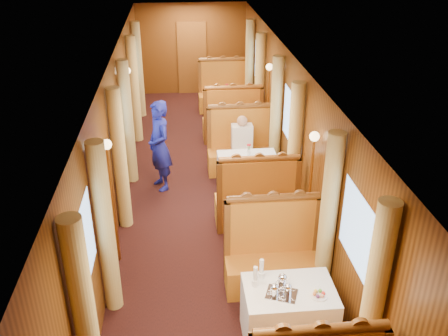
{
  "coord_description": "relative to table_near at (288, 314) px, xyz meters",
  "views": [
    {
      "loc": [
        -0.43,
        -7.87,
        4.58
      ],
      "look_at": [
        0.23,
        -0.96,
        1.05
      ],
      "focal_mm": 40.0,
      "sensor_mm": 36.0,
      "label": 1
    }
  ],
  "objects": [
    {
      "name": "curtain_left_mid_a",
      "position": [
        -2.13,
        2.72,
        0.8
      ],
      "size": [
        0.22,
        0.22,
        2.35
      ],
      "primitive_type": "cylinder",
      "color": "tan",
      "rests_on": "floor"
    },
    {
      "name": "table_far",
      "position": [
        0.0,
        7.0,
        0.0
      ],
      "size": [
        1.05,
        0.72,
        0.75
      ],
      "primitive_type": "cube",
      "color": "white",
      "rests_on": "floor"
    },
    {
      "name": "banquette_far_aft",
      "position": [
        0.0,
        8.01,
        0.05
      ],
      "size": [
        1.3,
        0.55,
        1.34
      ],
      "color": "#A94712",
      "rests_on": "floor"
    },
    {
      "name": "window_left_near",
      "position": [
        -2.24,
        0.0,
        1.07
      ],
      "size": [
        0.01,
        1.2,
        0.9
      ],
      "primitive_type": null,
      "rotation": [
        1.57,
        0.0,
        1.57
      ],
      "color": "#81ADE3",
      "rests_on": "wall_left"
    },
    {
      "name": "banquette_mid_fwd",
      "position": [
        0.0,
        2.49,
        0.05
      ],
      "size": [
        1.3,
        0.55,
        1.34
      ],
      "color": "#A94712",
      "rests_on": "floor"
    },
    {
      "name": "banquette_near_aft",
      "position": [
        0.0,
        1.01,
        0.05
      ],
      "size": [
        1.3,
        0.55,
        1.34
      ],
      "color": "#A94712",
      "rests_on": "floor"
    },
    {
      "name": "window_right_far",
      "position": [
        0.74,
        7.0,
        1.07
      ],
      "size": [
        0.01,
        1.2,
        0.9
      ],
      "primitive_type": null,
      "rotation": [
        1.57,
        0.0,
        -1.57
      ],
      "color": "#81ADE3",
      "rests_on": "wall_right"
    },
    {
      "name": "curtain_left_far_a",
      "position": [
        -2.13,
        6.22,
        0.8
      ],
      "size": [
        0.22,
        0.22,
        2.35
      ],
      "primitive_type": "cylinder",
      "color": "tan",
      "rests_on": "floor"
    },
    {
      "name": "window_left_mid",
      "position": [
        -2.24,
        3.5,
        1.07
      ],
      "size": [
        0.01,
        1.2,
        0.9
      ],
      "primitive_type": null,
      "rotation": [
        1.57,
        0.0,
        1.57
      ],
      "color": "#81ADE3",
      "rests_on": "wall_left"
    },
    {
      "name": "tea_tray",
      "position": [
        -0.11,
        -0.08,
        0.38
      ],
      "size": [
        0.41,
        0.37,
        0.01
      ],
      "primitive_type": "cube",
      "rotation": [
        0.0,
        0.0,
        -0.38
      ],
      "color": "silver",
      "rests_on": "table_near"
    },
    {
      "name": "teapot_back",
      "position": [
        -0.08,
        0.04,
        0.45
      ],
      "size": [
        0.2,
        0.18,
        0.14
      ],
      "primitive_type": null,
      "rotation": [
        0.0,
        0.0,
        0.31
      ],
      "color": "silver",
      "rests_on": "tea_tray"
    },
    {
      "name": "wall_left",
      "position": [
        -2.25,
        3.5,
        0.88
      ],
      "size": [
        0.01,
        12.0,
        2.5
      ],
      "primitive_type": null,
      "rotation": [
        1.57,
        0.0,
        1.57
      ],
      "color": "brown",
      "rests_on": "floor"
    },
    {
      "name": "wall_far",
      "position": [
        -0.75,
        9.5,
        0.88
      ],
      "size": [
        3.0,
        0.01,
        2.5
      ],
      "primitive_type": null,
      "rotation": [
        1.57,
        0.0,
        0.0
      ],
      "color": "brown",
      "rests_on": "floor"
    },
    {
      "name": "steward",
      "position": [
        -1.56,
        3.93,
        0.47
      ],
      "size": [
        0.62,
        0.73,
        1.69
      ],
      "primitive_type": "imported",
      "rotation": [
        0.0,
        0.0,
        -1.16
      ],
      "color": "navy",
      "rests_on": "floor"
    },
    {
      "name": "teapot_left",
      "position": [
        -0.21,
        -0.1,
        0.44
      ],
      "size": [
        0.19,
        0.17,
        0.13
      ],
      "primitive_type": null,
      "rotation": [
        0.0,
        0.0,
        0.34
      ],
      "color": "silver",
      "rests_on": "tea_tray"
    },
    {
      "name": "curtain_left_far_b",
      "position": [
        -2.13,
        7.78,
        0.8
      ],
      "size": [
        0.22,
        0.22,
        2.35
      ],
      "primitive_type": "cylinder",
      "color": "tan",
      "rests_on": "floor"
    },
    {
      "name": "cup_inboard",
      "position": [
        -0.39,
        0.11,
        0.48
      ],
      "size": [
        0.08,
        0.08,
        0.26
      ],
      "rotation": [
        0.0,
        0.0,
        0.43
      ],
      "color": "white",
      "rests_on": "table_near"
    },
    {
      "name": "floor",
      "position": [
        -0.75,
        3.5,
        -0.38
      ],
      "size": [
        3.0,
        12.0,
        0.01
      ],
      "primitive_type": null,
      "color": "black",
      "rests_on": "ground"
    },
    {
      "name": "curtain_right_mid_a",
      "position": [
        0.63,
        2.72,
        0.8
      ],
      "size": [
        0.22,
        0.22,
        2.35
      ],
      "primitive_type": "cylinder",
      "color": "tan",
      "rests_on": "floor"
    },
    {
      "name": "wall_right",
      "position": [
        0.75,
        3.5,
        0.88
      ],
      "size": [
        0.01,
        12.0,
        2.5
      ],
      "primitive_type": null,
      "rotation": [
        1.57,
        0.0,
        -1.57
      ],
      "color": "brown",
      "rests_on": "floor"
    },
    {
      "name": "curtain_left_near_a",
      "position": [
        -2.13,
        -0.78,
        0.8
      ],
      "size": [
        0.22,
        0.22,
        2.35
      ],
      "primitive_type": "cylinder",
      "color": "tan",
      "rests_on": "floor"
    },
    {
      "name": "curtain_right_far_a",
      "position": [
        0.63,
        6.22,
        0.8
      ],
      "size": [
        0.22,
        0.22,
        2.35
      ],
      "primitive_type": "cylinder",
      "color": "tan",
      "rests_on": "floor"
    },
    {
      "name": "table_mid",
      "position": [
        0.0,
        3.5,
        0.0
      ],
      "size": [
        1.05,
        0.72,
        0.75
      ],
      "primitive_type": "cube",
      "color": "white",
      "rests_on": "floor"
    },
    {
      "name": "rose_vase_mid",
      "position": [
        0.02,
        3.53,
        0.55
      ],
      "size": [
        0.06,
        0.06,
        0.36
      ],
      "rotation": [
        0.0,
        0.0,
        0.32
      ],
      "color": "silver",
      "rests_on": "table_mid"
    },
    {
      "name": "fruit_plate",
      "position": [
        0.3,
        -0.14,
        0.39
      ],
      "size": [
        0.2,
        0.2,
        0.05
      ],
      "rotation": [
        0.0,
        0.0,
        -0.3
      ],
      "color": "white",
      "rests_on": "table_near"
    },
    {
      "name": "curtain_right_near_a",
      "position": [
        0.63,
        -0.78,
        0.8
      ],
      "size": [
        0.22,
        0.22,
        2.35
      ],
      "primitive_type": "cylinder",
      "color": "tan",
      "rests_on": "floor"
    },
    {
      "name": "curtain_right_far_b",
      "position": [
        0.63,
        7.78,
        0.8
      ],
      "size": [
        0.22,
        0.22,
        2.35
      ],
      "primitive_type": "cylinder",
      "color": "tan",
      "rests_on": "floor"
    },
    {
      "name": "ceiling",
      "position": [
        -0.75,
        3.5,
        2.12
      ],
      "size": [
        3.0,
        12.0,
        0.01
      ],
      "primitive_type": null,
      "rotation": [
        3.14,
        0.0,
        0.0
      ],
      "color": "silver",
      "rests_on": "wall_left"
    },
    {
      "name": "window_right_mid",
      "position": [
        0.74,
        3.5,
        1.07
      ],
      "size": [
        0.01,
        1.2,
        0.9
      ],
      "primitive_type": null,
      "rotation": [
        1.57,
        0.0,
        -1.57
      ],
      "color": "#81ADE3",
      "rests_on": "wall_right"
    },
    {
      "name": "curtain_right_mid_b",
      "position": [
        0.63,
        4.28,
        0.8
      ],
      "size": [
        0.22,
        0.22,
        2.35
      ],
      "primitive_type": "cylinder",
      "color": "tan",
      "rests_on": "floor"
    },
    {
      "name": "window_right_near",
      "position": [
        0.74,
        0.0,
        1.07
      ],
      "size": [
        0.01,
        1.2,
        0.9
      ],
      "primitive_type": null,
      "rotation": [
        1.57,
        0.0,
        -1.57
      ],
      "color": "#81ADE3",
      "rests_on": "wall_right"
    },
    {
      "name": "curtain_left_near_b",
      "position": [
        -2.13,
        0.78,
        0.8
      ],
      "size": [
        0.22,
        0.22,
        2.35
      ],
      "primitive_type": "cylinder",
      "color": "tan",
      "rests_on": "floor"
    },
    {
      "name": "curtain_right_near_b",
      "position": [
        0.63,
        0.78,
        0.8
      ],
      "size": [
        0.22,
        0.22,
        2.35
      ],
      "primitive_type": "cylinder",
      "color": "tan",
      "rests_on": "floor"
    },
    {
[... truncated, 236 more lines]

